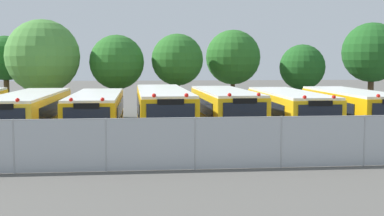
{
  "coord_description": "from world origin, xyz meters",
  "views": [
    {
      "loc": [
        -1.15,
        -26.69,
        4.1
      ],
      "look_at": [
        1.57,
        0.0,
        1.6
      ],
      "focal_mm": 47.27,
      "sensor_mm": 36.0,
      "label": 1
    }
  ],
  "objects": [
    {
      "name": "ground_plane",
      "position": [
        0.0,
        0.0,
        0.0
      ],
      "size": [
        160.0,
        160.0,
        0.0
      ],
      "primitive_type": "plane",
      "color": "#595651"
    },
    {
      "name": "school_bus_1",
      "position": [
        -6.84,
        -0.12,
        1.36
      ],
      "size": [
        2.78,
        10.73,
        2.58
      ],
      "rotation": [
        0.0,
        0.0,
        3.12
      ],
      "color": "yellow",
      "rests_on": "ground_plane"
    },
    {
      "name": "school_bus_4",
      "position": [
        3.33,
        -0.03,
        1.41
      ],
      "size": [
        2.71,
        9.64,
        2.69
      ],
      "rotation": [
        0.0,
        0.0,
        3.17
      ],
      "color": "yellow",
      "rests_on": "ground_plane"
    },
    {
      "name": "school_bus_2",
      "position": [
        -3.47,
        0.09,
        1.34
      ],
      "size": [
        2.51,
        10.13,
        2.54
      ],
      "rotation": [
        0.0,
        0.0,
        3.14
      ],
      "color": "#EAA80C",
      "rests_on": "ground_plane"
    },
    {
      "name": "traffic_cone",
      "position": [
        7.43,
        -6.91,
        0.34
      ],
      "size": [
        0.52,
        0.52,
        0.69
      ],
      "primitive_type": "cone",
      "color": "#EA5914",
      "rests_on": "ground_plane"
    },
    {
      "name": "tree_2",
      "position": [
        -8.04,
        9.25,
        4.46
      ],
      "size": [
        5.1,
        5.1,
        6.98
      ],
      "color": "#4C3823",
      "rests_on": "ground_plane"
    },
    {
      "name": "tree_7",
      "position": [
        16.47,
        10.51,
        4.76
      ],
      "size": [
        4.55,
        4.55,
        7.04
      ],
      "color": "#4C3823",
      "rests_on": "ground_plane"
    },
    {
      "name": "school_bus_5",
      "position": [
        6.79,
        -0.24,
        1.37
      ],
      "size": [
        2.59,
        10.19,
        2.59
      ],
      "rotation": [
        0.0,
        0.0,
        3.13
      ],
      "color": "yellow",
      "rests_on": "ground_plane"
    },
    {
      "name": "tree_4",
      "position": [
        1.58,
        10.33,
        4.19
      ],
      "size": [
        3.79,
        3.79,
        6.1
      ],
      "color": "#4C3823",
      "rests_on": "ground_plane"
    },
    {
      "name": "school_bus_3",
      "position": [
        -0.02,
        -0.13,
        1.45
      ],
      "size": [
        2.76,
        11.4,
        2.75
      ],
      "rotation": [
        0.0,
        0.0,
        3.16
      ],
      "color": "#EAA80C",
      "rests_on": "ground_plane"
    },
    {
      "name": "tree_1",
      "position": [
        -10.81,
        11.53,
        4.31
      ],
      "size": [
        3.26,
        3.26,
        5.95
      ],
      "color": "#4C3823",
      "rests_on": "ground_plane"
    },
    {
      "name": "tree_3",
      "position": [
        -2.86,
        9.91,
        4.03
      ],
      "size": [
        3.9,
        3.9,
        5.98
      ],
      "color": "#4C3823",
      "rests_on": "ground_plane"
    },
    {
      "name": "school_bus_6",
      "position": [
        10.37,
        -0.11,
        1.38
      ],
      "size": [
        2.76,
        9.98,
        2.61
      ],
      "rotation": [
        0.0,
        0.0,
        3.12
      ],
      "color": "#EAA80C",
      "rests_on": "ground_plane"
    },
    {
      "name": "chainlink_fence",
      "position": [
        0.87,
        -7.99,
        1.04
      ],
      "size": [
        26.62,
        0.07,
        2.01
      ],
      "color": "#9EA0A3",
      "rests_on": "ground_plane"
    },
    {
      "name": "tree_6",
      "position": [
        11.26,
        11.35,
        3.69
      ],
      "size": [
        3.5,
        3.5,
        5.38
      ],
      "color": "#4C3823",
      "rests_on": "ground_plane"
    },
    {
      "name": "tree_5",
      "position": [
        5.91,
        11.82,
        4.38
      ],
      "size": [
        4.2,
        4.2,
        6.5
      ],
      "color": "#4C3823",
      "rests_on": "ground_plane"
    }
  ]
}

